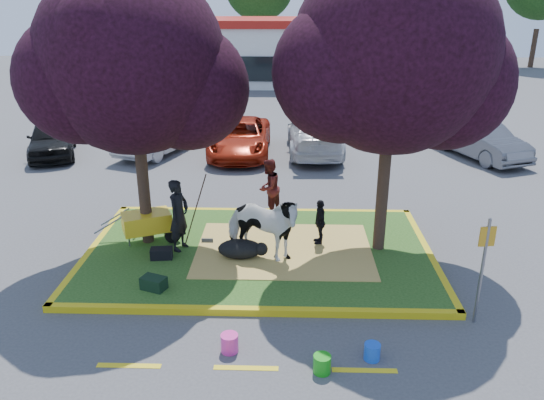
{
  "coord_description": "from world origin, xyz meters",
  "views": [
    {
      "loc": [
        0.66,
        -11.52,
        5.89
      ],
      "look_at": [
        0.3,
        0.5,
        1.24
      ],
      "focal_mm": 35.0,
      "sensor_mm": 36.0,
      "label": 1
    }
  ],
  "objects_px": {
    "calf": "(240,249)",
    "bucket_blue": "(372,352)",
    "car_silver": "(161,134)",
    "bucket_green": "(322,364)",
    "bucket_pink": "(230,343)",
    "car_black": "(52,138)",
    "handler": "(179,215)",
    "cow": "(262,227)",
    "wheelbarrow": "(147,222)",
    "sign_post": "(483,261)"
  },
  "relations": [
    {
      "from": "calf",
      "to": "bucket_blue",
      "type": "distance_m",
      "value": 4.31
    },
    {
      "from": "car_silver",
      "to": "bucket_green",
      "type": "bearing_deg",
      "value": 134.05
    },
    {
      "from": "bucket_pink",
      "to": "car_black",
      "type": "xyz_separation_m",
      "value": [
        -8.26,
        12.17,
        0.53
      ]
    },
    {
      "from": "handler",
      "to": "car_silver",
      "type": "xyz_separation_m",
      "value": [
        -2.51,
        9.02,
        -0.28
      ]
    },
    {
      "from": "cow",
      "to": "handler",
      "type": "bearing_deg",
      "value": 97.71
    },
    {
      "from": "cow",
      "to": "bucket_pink",
      "type": "relative_size",
      "value": 5.67
    },
    {
      "from": "calf",
      "to": "wheelbarrow",
      "type": "height_order",
      "value": "wheelbarrow"
    },
    {
      "from": "bucket_blue",
      "to": "handler",
      "type": "bearing_deg",
      "value": 136.27
    },
    {
      "from": "bucket_pink",
      "to": "car_silver",
      "type": "xyz_separation_m",
      "value": [
        -4.09,
        12.76,
        0.58
      ]
    },
    {
      "from": "cow",
      "to": "bucket_pink",
      "type": "xyz_separation_m",
      "value": [
        -0.41,
        -3.26,
        -0.79
      ]
    },
    {
      "from": "calf",
      "to": "car_black",
      "type": "height_order",
      "value": "car_black"
    },
    {
      "from": "cow",
      "to": "wheelbarrow",
      "type": "distance_m",
      "value": 2.98
    },
    {
      "from": "handler",
      "to": "sign_post",
      "type": "relative_size",
      "value": 0.81
    },
    {
      "from": "handler",
      "to": "bucket_pink",
      "type": "height_order",
      "value": "handler"
    },
    {
      "from": "wheelbarrow",
      "to": "cow",
      "type": "bearing_deg",
      "value": -40.09
    },
    {
      "from": "wheelbarrow",
      "to": "handler",
      "type": "bearing_deg",
      "value": -45.25
    },
    {
      "from": "cow",
      "to": "bucket_blue",
      "type": "xyz_separation_m",
      "value": [
        2.07,
        -3.41,
        -0.8
      ]
    },
    {
      "from": "car_black",
      "to": "handler",
      "type": "bearing_deg",
      "value": -71.28
    },
    {
      "from": "bucket_pink",
      "to": "handler",
      "type": "bearing_deg",
      "value": 112.87
    },
    {
      "from": "bucket_blue",
      "to": "car_black",
      "type": "xyz_separation_m",
      "value": [
        -10.75,
        12.31,
        0.55
      ]
    },
    {
      "from": "car_black",
      "to": "bucket_blue",
      "type": "bearing_deg",
      "value": -68.59
    },
    {
      "from": "bucket_blue",
      "to": "car_black",
      "type": "relative_size",
      "value": 0.07
    },
    {
      "from": "bucket_green",
      "to": "calf",
      "type": "bearing_deg",
      "value": 114.0
    },
    {
      "from": "calf",
      "to": "car_black",
      "type": "bearing_deg",
      "value": 129.51
    },
    {
      "from": "sign_post",
      "to": "bucket_blue",
      "type": "height_order",
      "value": "sign_post"
    },
    {
      "from": "sign_post",
      "to": "car_black",
      "type": "xyz_separation_m",
      "value": [
        -12.89,
        11.12,
        -0.61
      ]
    },
    {
      "from": "sign_post",
      "to": "bucket_blue",
      "type": "relative_size",
      "value": 7.16
    },
    {
      "from": "bucket_green",
      "to": "car_black",
      "type": "distance_m",
      "value": 16.07
    },
    {
      "from": "cow",
      "to": "wheelbarrow",
      "type": "xyz_separation_m",
      "value": [
        -2.86,
        0.81,
        -0.27
      ]
    },
    {
      "from": "calf",
      "to": "bucket_pink",
      "type": "xyz_separation_m",
      "value": [
        0.1,
        -3.3,
        -0.21
      ]
    },
    {
      "from": "bucket_blue",
      "to": "bucket_green",
      "type": "bearing_deg",
      "value": -157.45
    },
    {
      "from": "bucket_blue",
      "to": "calf",
      "type": "bearing_deg",
      "value": 126.84
    },
    {
      "from": "handler",
      "to": "bucket_green",
      "type": "xyz_separation_m",
      "value": [
        3.18,
        -4.25,
        -0.87
      ]
    },
    {
      "from": "car_black",
      "to": "wheelbarrow",
      "type": "bearing_deg",
      "value": -74.0
    },
    {
      "from": "bucket_green",
      "to": "car_silver",
      "type": "bearing_deg",
      "value": 113.2
    },
    {
      "from": "car_silver",
      "to": "wheelbarrow",
      "type": "bearing_deg",
      "value": 121.55
    },
    {
      "from": "calf",
      "to": "bucket_green",
      "type": "distance_m",
      "value": 4.18
    },
    {
      "from": "cow",
      "to": "bucket_green",
      "type": "xyz_separation_m",
      "value": [
        1.19,
        -3.78,
        -0.8
      ]
    },
    {
      "from": "bucket_pink",
      "to": "car_silver",
      "type": "distance_m",
      "value": 13.41
    },
    {
      "from": "wheelbarrow",
      "to": "sign_post",
      "type": "height_order",
      "value": "sign_post"
    },
    {
      "from": "bucket_pink",
      "to": "cow",
      "type": "bearing_deg",
      "value": 82.8
    },
    {
      "from": "wheelbarrow",
      "to": "bucket_blue",
      "type": "bearing_deg",
      "value": -64.82
    },
    {
      "from": "car_black",
      "to": "sign_post",
      "type": "bearing_deg",
      "value": -60.5
    },
    {
      "from": "calf",
      "to": "wheelbarrow",
      "type": "xyz_separation_m",
      "value": [
        -2.35,
        0.77,
        0.31
      ]
    },
    {
      "from": "wheelbarrow",
      "to": "sign_post",
      "type": "bearing_deg",
      "value": -47.47
    },
    {
      "from": "bucket_green",
      "to": "bucket_pink",
      "type": "height_order",
      "value": "bucket_pink"
    },
    {
      "from": "cow",
      "to": "bucket_green",
      "type": "relative_size",
      "value": 5.95
    },
    {
      "from": "cow",
      "to": "bucket_blue",
      "type": "distance_m",
      "value": 4.07
    },
    {
      "from": "car_silver",
      "to": "handler",
      "type": "bearing_deg",
      "value": 126.4
    },
    {
      "from": "wheelbarrow",
      "to": "calf",
      "type": "bearing_deg",
      "value": -42.45
    }
  ]
}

